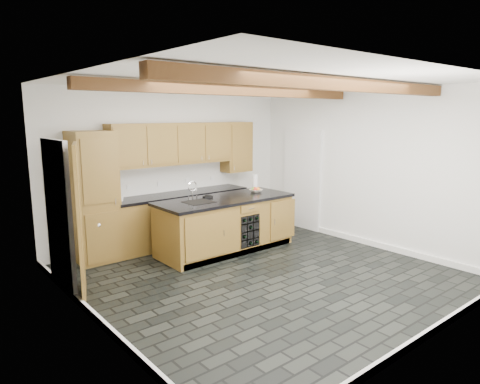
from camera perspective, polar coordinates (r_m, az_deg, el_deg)
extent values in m
plane|color=black|center=(6.50, 3.08, -10.91)|extent=(5.00, 5.00, 0.00)
plane|color=white|center=(8.13, -8.87, 3.46)|extent=(5.00, 0.00, 5.00)
plane|color=white|center=(4.82, -19.18, -1.62)|extent=(0.00, 5.00, 5.00)
plane|color=white|center=(8.03, 16.44, 3.08)|extent=(0.00, 5.00, 5.00)
plane|color=white|center=(6.08, 3.34, 14.54)|extent=(5.00, 5.00, 0.00)
cube|color=#5A3417|center=(5.25, 12.54, 13.89)|extent=(4.90, 0.15, 0.15)
cube|color=#5A3417|center=(6.52, -0.36, 13.38)|extent=(4.90, 0.15, 0.15)
cube|color=white|center=(5.26, -18.08, -16.14)|extent=(0.04, 5.00, 0.10)
cube|color=white|center=(8.28, 15.89, -6.23)|extent=(0.04, 5.00, 0.10)
cube|color=white|center=(5.11, 23.23, -17.33)|extent=(5.00, 0.04, 0.10)
cube|color=white|center=(6.12, -23.01, -3.08)|extent=(0.06, 0.94, 2.04)
cube|color=olive|center=(5.84, -20.59, -3.72)|extent=(0.31, 0.77, 2.00)
cube|color=white|center=(8.97, 8.27, 1.66)|extent=(0.06, 0.98, 2.04)
cube|color=black|center=(8.99, 8.38, 1.55)|extent=(0.02, 0.86, 1.96)
cube|color=olive|center=(7.20, -18.88, -0.65)|extent=(0.65, 0.60, 2.10)
cube|color=olive|center=(8.03, -7.73, -3.55)|extent=(2.60, 0.60, 0.88)
cube|color=black|center=(7.94, -7.81, -0.29)|extent=(2.64, 0.62, 0.05)
cube|color=white|center=(8.13, -8.94, 1.97)|extent=(2.60, 0.02, 0.52)
cube|color=olive|center=(7.88, -9.08, 6.35)|extent=(2.40, 0.35, 0.75)
cube|color=olive|center=(8.74, -0.52, 6.03)|extent=(0.60, 0.35, 1.00)
cube|color=olive|center=(7.49, -1.95, -4.47)|extent=(2.40, 0.90, 0.88)
cube|color=black|center=(7.39, -1.98, -0.98)|extent=(2.46, 0.96, 0.05)
cube|color=olive|center=(6.71, -4.42, -5.90)|extent=(0.80, 0.02, 0.70)
cube|color=olive|center=(7.76, 5.72, -3.70)|extent=(0.60, 0.02, 0.70)
cube|color=black|center=(7.38, 0.64, -5.02)|extent=(0.42, 0.30, 0.56)
cylinder|color=black|center=(7.50, 1.65, -6.45)|extent=(0.07, 0.26, 0.07)
cylinder|color=black|center=(7.21, -0.01, -3.66)|extent=(0.07, 0.26, 0.07)
cylinder|color=black|center=(7.30, 0.84, -3.49)|extent=(0.07, 0.26, 0.07)
cylinder|color=black|center=(7.33, 0.84, -4.56)|extent=(0.07, 0.26, 0.07)
cylinder|color=black|center=(7.39, 1.67, -3.33)|extent=(0.07, 0.26, 0.07)
cylinder|color=black|center=(7.41, 0.83, -6.65)|extent=(0.07, 0.26, 0.07)
cylinder|color=black|center=(7.28, -0.01, -5.80)|extent=(0.07, 0.26, 0.07)
cube|color=black|center=(7.07, -5.51, -1.38)|extent=(0.45, 0.40, 0.02)
cylinder|color=silver|center=(7.20, -6.33, -0.33)|extent=(0.02, 0.02, 0.20)
torus|color=silver|center=(7.17, -6.35, 0.77)|extent=(0.18, 0.02, 0.18)
cylinder|color=silver|center=(7.16, -6.85, -0.88)|extent=(0.02, 0.02, 0.08)
cylinder|color=silver|center=(7.25, -5.79, -0.72)|extent=(0.02, 0.02, 0.08)
cube|color=black|center=(7.41, -4.32, -0.64)|extent=(0.17, 0.11, 0.04)
cylinder|color=black|center=(7.40, -4.32, -0.46)|extent=(0.11, 0.11, 0.01)
imported|color=beige|center=(7.93, 2.12, 0.18)|extent=(0.23, 0.23, 0.06)
sphere|color=#D5481C|center=(7.96, 2.39, 0.43)|extent=(0.07, 0.07, 0.07)
sphere|color=#EB5314|center=(7.97, 1.98, 0.45)|extent=(0.07, 0.07, 0.07)
sphere|color=#5C9A2A|center=(7.92, 1.76, 0.39)|extent=(0.07, 0.07, 0.07)
sphere|color=red|center=(7.88, 2.04, 0.33)|extent=(0.07, 0.07, 0.07)
sphere|color=orange|center=(7.90, 2.43, 0.36)|extent=(0.07, 0.07, 0.07)
cylinder|color=white|center=(8.21, 2.02, 1.34)|extent=(0.11, 0.11, 0.29)
imported|color=white|center=(7.35, -15.61, -0.83)|extent=(0.13, 0.13, 0.10)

